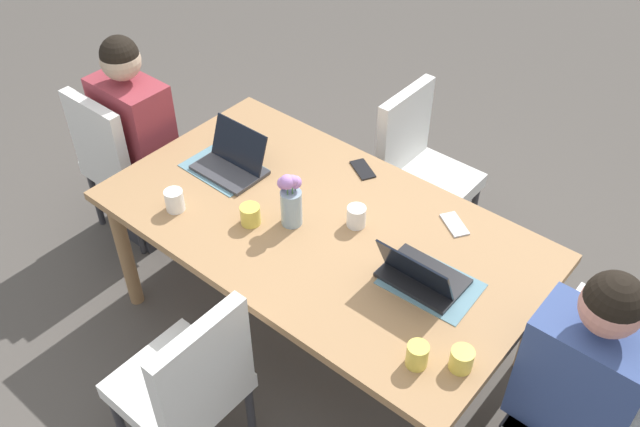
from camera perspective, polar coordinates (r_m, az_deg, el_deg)
The scene contains 20 objects.
ground_plane at distance 3.44m, azimuth 0.00°, elevation -9.85°, with size 10.00×10.00×0.00m, color #4C4742.
dining_table at distance 2.96m, azimuth 0.00°, elevation -1.79°, with size 1.89×1.06×0.73m.
chair_head_right_left_near at distance 2.78m, azimuth 21.81°, elevation -14.73°, with size 0.44×0.44×0.90m.
person_head_right_left_near at distance 2.72m, azimuth 20.16°, elevation -14.91°, with size 0.40×0.36×1.19m.
chair_head_left_left_mid at distance 3.81m, azimuth -16.21°, elevation 4.50°, with size 0.44×0.44×0.90m.
person_head_left_left_mid at distance 3.78m, azimuth -14.85°, elevation 5.03°, with size 0.40×0.36×1.19m.
chair_near_left_far at distance 2.70m, azimuth -11.00°, elevation -13.75°, with size 0.44×0.44×0.90m.
chair_far_right_near at distance 3.65m, azimuth 8.34°, elevation 4.08°, with size 0.44×0.44×0.90m.
flower_vase at distance 2.82m, azimuth -2.48°, elevation 1.20°, with size 0.11×0.10×0.26m.
placemat_head_right_left_near at distance 2.68m, azimuth 9.23°, elevation -5.90°, with size 0.36×0.26×0.00m, color slate.
placemat_head_left_left_mid at distance 3.23m, azimuth -8.13°, elevation 3.75°, with size 0.36×0.26×0.00m, color slate.
laptop_head_right_left_near at distance 2.65m, azimuth 8.40°, elevation -5.19°, with size 0.32×0.22×0.20m.
laptop_head_left_left_mid at distance 3.19m, azimuth -7.40°, elevation 4.27°, with size 0.32×0.22×0.21m.
coffee_mug_near_left at distance 3.01m, azimuth -12.10°, elevation 1.09°, with size 0.08×0.08×0.10m, color white.
coffee_mug_near_right at distance 2.42m, azimuth 11.79°, elevation -11.88°, with size 0.08×0.08×0.09m, color #DBC64C.
coffee_mug_centre_left at distance 2.87m, azimuth 3.06°, elevation -0.24°, with size 0.08×0.08×0.09m, color white.
coffee_mug_centre_right at distance 2.89m, azimuth -5.86°, elevation -0.12°, with size 0.09×0.09×0.09m, color #DBC64C.
coffee_mug_far_left at distance 2.40m, azimuth 8.15°, elevation -11.68°, with size 0.08×0.08×0.10m, color #DBC64C.
phone_black at distance 3.19m, azimuth 3.60°, elevation 3.72°, with size 0.15×0.07×0.01m, color black.
phone_silver at distance 2.95m, azimuth 11.21°, elevation -0.90°, with size 0.15×0.07×0.01m, color silver.
Camera 1 is at (1.39, -1.66, 2.68)m, focal length 38.16 mm.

